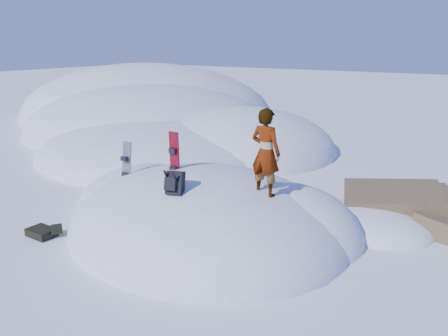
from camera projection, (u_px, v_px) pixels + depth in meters
The scene contains 9 objects.
ground at pixel (205, 231), 10.64m from camera, with size 120.00×120.00×0.00m, color silver.
snow_mound at pixel (205, 226), 10.92m from camera, with size 8.00×6.00×3.00m.
snow_ridge at pixel (154, 125), 24.03m from camera, with size 21.50×18.50×6.40m.
rock_outcrop at pixel (392, 222), 11.11m from camera, with size 4.68×4.41×1.68m.
snowboard_red at pixel (174, 162), 10.59m from camera, with size 0.29×0.15×1.53m.
snowboard_dark at pixel (126, 168), 11.38m from camera, with size 0.28×0.25×1.42m.
backpack at pixel (175, 183), 9.16m from camera, with size 0.45×0.51×0.59m.
gear_pile at pixel (44, 232), 10.31m from camera, with size 0.85×0.64×0.23m.
person at pixel (266, 153), 9.14m from camera, with size 0.69×0.45×1.90m, color slate.
Camera 1 is at (5.73, -7.95, 4.44)m, focal length 35.00 mm.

